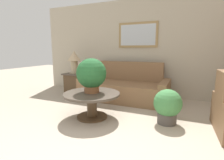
{
  "coord_description": "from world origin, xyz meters",
  "views": [
    {
      "loc": [
        0.89,
        -1.37,
        1.26
      ],
      "look_at": [
        -0.63,
        2.12,
        0.6
      ],
      "focal_mm": 28.0,
      "sensor_mm": 36.0,
      "label": 1
    }
  ],
  "objects_px": {
    "table_lamp": "(74,59)",
    "potted_plant_floor": "(168,105)",
    "coffee_table": "(92,100)",
    "side_table": "(75,84)",
    "couch_main": "(124,88)",
    "potted_plant_on_table": "(91,74)"
  },
  "relations": [
    {
      "from": "side_table",
      "to": "coffee_table",
      "type": "bearing_deg",
      "value": -45.17
    },
    {
      "from": "coffee_table",
      "to": "side_table",
      "type": "distance_m",
      "value": 1.87
    },
    {
      "from": "potted_plant_floor",
      "to": "couch_main",
      "type": "bearing_deg",
      "value": 136.53
    },
    {
      "from": "side_table",
      "to": "table_lamp",
      "type": "distance_m",
      "value": 0.69
    },
    {
      "from": "coffee_table",
      "to": "potted_plant_floor",
      "type": "height_order",
      "value": "potted_plant_floor"
    },
    {
      "from": "potted_plant_on_table",
      "to": "potted_plant_floor",
      "type": "relative_size",
      "value": 1.06
    },
    {
      "from": "potted_plant_on_table",
      "to": "potted_plant_floor",
      "type": "bearing_deg",
      "value": 10.37
    },
    {
      "from": "potted_plant_floor",
      "to": "potted_plant_on_table",
      "type": "bearing_deg",
      "value": -169.63
    },
    {
      "from": "coffee_table",
      "to": "potted_plant_on_table",
      "type": "height_order",
      "value": "potted_plant_on_table"
    },
    {
      "from": "coffee_table",
      "to": "potted_plant_floor",
      "type": "relative_size",
      "value": 1.73
    },
    {
      "from": "coffee_table",
      "to": "side_table",
      "type": "relative_size",
      "value": 1.71
    },
    {
      "from": "table_lamp",
      "to": "potted_plant_floor",
      "type": "height_order",
      "value": "table_lamp"
    },
    {
      "from": "potted_plant_on_table",
      "to": "couch_main",
      "type": "bearing_deg",
      "value": 83.12
    },
    {
      "from": "side_table",
      "to": "potted_plant_on_table",
      "type": "relative_size",
      "value": 0.96
    },
    {
      "from": "coffee_table",
      "to": "table_lamp",
      "type": "relative_size",
      "value": 1.68
    },
    {
      "from": "side_table",
      "to": "potted_plant_floor",
      "type": "relative_size",
      "value": 1.01
    },
    {
      "from": "couch_main",
      "to": "side_table",
      "type": "xyz_separation_m",
      "value": [
        -1.46,
        -0.07,
        0.02
      ]
    },
    {
      "from": "coffee_table",
      "to": "table_lamp",
      "type": "xyz_separation_m",
      "value": [
        -1.32,
        1.33,
        0.66
      ]
    },
    {
      "from": "side_table",
      "to": "couch_main",
      "type": "bearing_deg",
      "value": 2.76
    },
    {
      "from": "side_table",
      "to": "potted_plant_floor",
      "type": "xyz_separation_m",
      "value": [
        2.64,
        -1.04,
        0.01
      ]
    },
    {
      "from": "coffee_table",
      "to": "couch_main",
      "type": "bearing_deg",
      "value": 84.09
    },
    {
      "from": "table_lamp",
      "to": "potted_plant_floor",
      "type": "xyz_separation_m",
      "value": [
        2.64,
        -1.04,
        -0.68
      ]
    }
  ]
}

